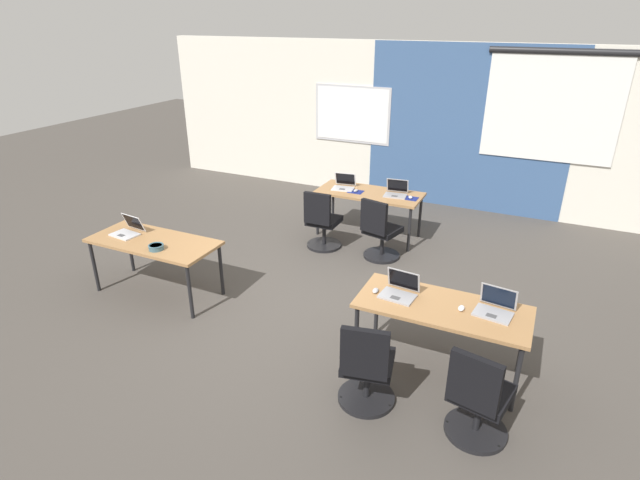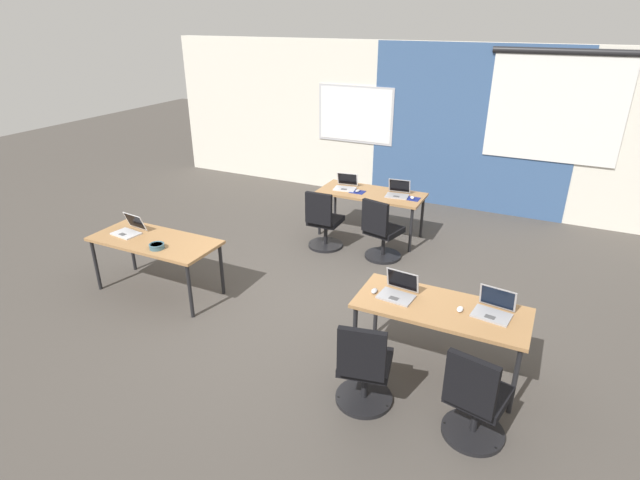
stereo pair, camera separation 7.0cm
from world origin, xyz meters
name	(u,v)px [view 1 (the left image)]	position (x,y,z in m)	size (l,w,h in m)	color
ground_plane	(306,300)	(0.00, 0.00, 0.00)	(24.00, 24.00, 0.00)	#47423D
back_wall_assembly	(411,123)	(0.04, 4.19, 1.41)	(10.00, 0.27, 2.80)	silver
desk_near_left	(154,245)	(-1.75, -0.60, 0.66)	(1.60, 0.70, 0.72)	#A37547
desk_near_right	(442,311)	(1.75, -0.60, 0.66)	(1.60, 0.70, 0.72)	#A37547
desk_far_center	(369,196)	(0.00, 2.20, 0.66)	(1.60, 0.70, 0.72)	#A37547
laptop_far_right	(396,192)	(0.41, 2.24, 0.77)	(0.36, 0.33, 0.23)	#9E9EA3
mousepad_far_right	(410,198)	(0.65, 2.19, 0.72)	(0.22, 0.19, 0.00)	navy
mouse_far_right	(410,197)	(0.65, 2.19, 0.74)	(0.09, 0.11, 0.03)	silver
chair_far_right	(380,234)	(0.43, 1.49, 0.38)	(0.53, 0.59, 0.92)	black
laptop_near_left_end	(128,230)	(-2.16, -0.58, 0.77)	(0.37, 0.35, 0.23)	silver
laptop_near_right_end	(495,308)	(2.20, -0.52, 0.77)	(0.36, 0.32, 0.23)	#9E9EA3
mouse_near_right_end	(461,308)	(1.92, -0.60, 0.74)	(0.06, 0.10, 0.03)	silver
chair_near_right_end	(478,402)	(2.23, -1.36, 0.38)	(0.52, 0.57, 0.92)	black
laptop_near_right_inner	(399,290)	(1.32, -0.58, 0.77)	(0.36, 0.32, 0.23)	#9E9EA3
mouse_near_right_inner	(375,290)	(1.09, -0.63, 0.74)	(0.07, 0.10, 0.03)	#B2B2B7
chair_near_right_inner	(366,371)	(1.29, -1.38, 0.38)	(0.52, 0.57, 0.92)	black
laptop_far_left	(344,185)	(-0.43, 2.21, 0.77)	(0.37, 0.35, 0.23)	silver
mousepad_far_left	(356,192)	(-0.20, 2.12, 0.72)	(0.22, 0.19, 0.00)	navy
mouse_far_left	(356,191)	(-0.20, 2.12, 0.74)	(0.07, 0.11, 0.03)	#B2B2B7
chair_far_left	(322,225)	(-0.45, 1.46, 0.38)	(0.52, 0.54, 0.92)	black
snack_bowl	(156,247)	(-1.53, -0.79, 0.76)	(0.18, 0.18, 0.06)	#3D6070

